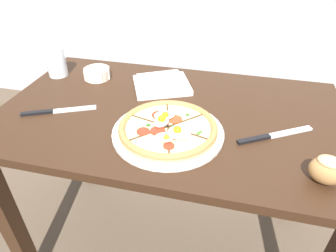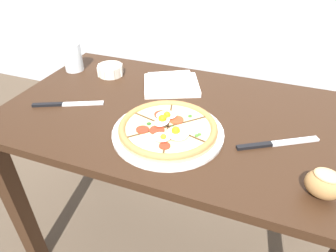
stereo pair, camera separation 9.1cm
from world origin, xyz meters
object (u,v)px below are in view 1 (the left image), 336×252
(pizza, at_px, (168,129))
(ramekin_bowl, at_px, (97,73))
(knife_spare, at_px, (58,111))
(dining_table, at_px, (170,139))
(water_glass, at_px, (56,64))
(bread_piece_near, at_px, (327,170))
(knife_main, at_px, (274,135))
(napkin_folded, at_px, (162,84))

(pizza, height_order, ramekin_bowl, pizza)
(knife_spare, bearing_deg, dining_table, -10.60)
(pizza, distance_m, water_glass, 0.63)
(knife_spare, xyz_separation_m, water_glass, (-0.15, 0.26, 0.05))
(dining_table, height_order, knife_spare, knife_spare)
(bread_piece_near, distance_m, knife_main, 0.21)
(bread_piece_near, bearing_deg, pizza, 166.44)
(dining_table, xyz_separation_m, pizza, (0.02, -0.13, 0.14))
(ramekin_bowl, relative_size, water_glass, 0.94)
(pizza, distance_m, knife_spare, 0.40)
(dining_table, bearing_deg, ramekin_bowl, 153.32)
(dining_table, relative_size, napkin_folded, 4.50)
(dining_table, bearing_deg, bread_piece_near, -27.35)
(napkin_folded, distance_m, bread_piece_near, 0.66)
(napkin_folded, distance_m, knife_spare, 0.40)
(knife_main, bearing_deg, pizza, 160.40)
(water_glass, bearing_deg, napkin_folded, -0.67)
(dining_table, bearing_deg, knife_spare, -165.58)
(napkin_folded, relative_size, bread_piece_near, 2.66)
(knife_main, xyz_separation_m, water_glass, (-0.87, 0.23, 0.05))
(bread_piece_near, relative_size, knife_main, 0.43)
(ramekin_bowl, bearing_deg, knife_spare, -94.60)
(bread_piece_near, bearing_deg, ramekin_bowl, 152.94)
(pizza, xyz_separation_m, knife_main, (0.32, 0.07, -0.01))
(ramekin_bowl, height_order, bread_piece_near, bread_piece_near)
(napkin_folded, relative_size, knife_spare, 1.13)
(bread_piece_near, distance_m, water_glass, 1.06)
(napkin_folded, bearing_deg, ramekin_bowl, 176.82)
(pizza, relative_size, knife_main, 1.50)
(napkin_folded, xyz_separation_m, bread_piece_near, (0.53, -0.40, 0.02))
(ramekin_bowl, xyz_separation_m, napkin_folded, (0.28, -0.02, -0.01))
(pizza, distance_m, napkin_folded, 0.31)
(bread_piece_near, bearing_deg, napkin_folded, 143.03)
(dining_table, bearing_deg, knife_main, -10.86)
(knife_main, bearing_deg, dining_table, 138.00)
(dining_table, distance_m, bread_piece_near, 0.54)
(dining_table, distance_m, pizza, 0.20)
(bread_piece_near, xyz_separation_m, knife_main, (-0.11, 0.17, -0.04))
(ramekin_bowl, bearing_deg, water_glass, -176.61)
(dining_table, relative_size, bread_piece_near, 11.97)
(pizza, bearing_deg, dining_table, 100.35)
(ramekin_bowl, distance_m, water_glass, 0.18)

